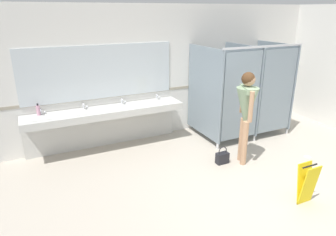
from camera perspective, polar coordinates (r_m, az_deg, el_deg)
ground_plane at (r=5.21m, az=17.57°, el=-13.87°), size 7.65×6.58×0.10m
wall_back at (r=7.00m, az=1.74°, el=8.88°), size 7.65×0.12×2.88m
wall_back_tile_band at (r=7.02m, az=1.95°, el=5.66°), size 7.65×0.01×0.06m
vanity_counter at (r=6.34m, az=-11.67°, el=-0.08°), size 3.19×0.58×0.99m
mirror_panel at (r=6.30m, az=-12.72°, el=8.40°), size 3.09×0.02×1.08m
bathroom_stalls at (r=6.99m, az=14.51°, el=5.29°), size 2.01×1.32×2.08m
person_standing at (r=5.63m, az=14.51°, el=2.09°), size 0.52×0.56×1.74m
handbag at (r=5.86m, az=10.18°, el=-7.34°), size 0.24×0.13×0.34m
soap_dispenser at (r=6.17m, az=-23.23°, el=1.37°), size 0.07×0.07×0.22m
wet_floor_sign at (r=5.02m, az=24.68°, el=-11.13°), size 0.28×0.19×0.63m
floor_drain_cover at (r=6.66m, az=24.77°, el=-6.63°), size 0.14×0.14×0.01m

